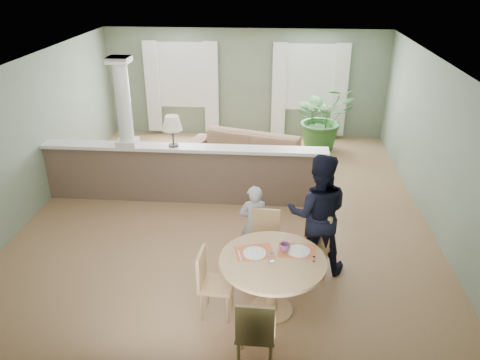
# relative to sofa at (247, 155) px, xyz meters

# --- Properties ---
(ground) EXTENTS (8.00, 8.00, 0.00)m
(ground) POSITION_rel_sofa_xyz_m (-0.20, -1.61, -0.40)
(ground) COLOR tan
(ground) RESTS_ON ground
(room_shell) EXTENTS (7.02, 8.02, 2.71)m
(room_shell) POSITION_rel_sofa_xyz_m (-0.23, -0.98, 1.41)
(room_shell) COLOR gray
(room_shell) RESTS_ON ground
(pony_wall) EXTENTS (5.32, 0.38, 2.70)m
(pony_wall) POSITION_rel_sofa_xyz_m (-1.19, -1.41, 0.31)
(pony_wall) COLOR brown
(pony_wall) RESTS_ON ground
(sofa) EXTENTS (2.91, 1.80, 0.79)m
(sofa) POSITION_rel_sofa_xyz_m (0.00, 0.00, 0.00)
(sofa) COLOR #946B51
(sofa) RESTS_ON ground
(houseplant) EXTENTS (1.76, 1.66, 1.58)m
(houseplant) POSITION_rel_sofa_xyz_m (1.70, 1.53, 0.39)
(houseplant) COLOR #2C6026
(houseplant) RESTS_ON ground
(dining_table) EXTENTS (1.35, 1.35, 0.92)m
(dining_table) POSITION_rel_sofa_xyz_m (0.61, -4.40, 0.25)
(dining_table) COLOR tan
(dining_table) RESTS_ON ground
(chair_far_boy) EXTENTS (0.46, 0.46, 0.95)m
(chair_far_boy) POSITION_rel_sofa_xyz_m (0.49, -3.49, 0.13)
(chair_far_boy) COLOR tan
(chair_far_boy) RESTS_ON ground
(chair_far_man) EXTENTS (0.63, 0.63, 1.00)m
(chair_far_man) POSITION_rel_sofa_xyz_m (1.16, -3.60, 0.16)
(chair_far_man) COLOR tan
(chair_far_man) RESTS_ON ground
(chair_near) EXTENTS (0.44, 0.44, 0.96)m
(chair_near) POSITION_rel_sofa_xyz_m (0.44, -5.35, 0.13)
(chair_near) COLOR tan
(chair_near) RESTS_ON ground
(chair_side) EXTENTS (0.45, 0.45, 0.92)m
(chair_side) POSITION_rel_sofa_xyz_m (-0.17, -4.49, 0.11)
(chair_side) COLOR tan
(chair_side) RESTS_ON ground
(child_person) EXTENTS (0.50, 0.39, 1.24)m
(child_person) POSITION_rel_sofa_xyz_m (0.31, -3.22, 0.22)
(child_person) COLOR #9F9FA4
(child_person) RESTS_ON ground
(man_person) EXTENTS (0.92, 0.73, 1.82)m
(man_person) POSITION_rel_sofa_xyz_m (1.23, -3.38, 0.51)
(man_person) COLOR black
(man_person) RESTS_ON ground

